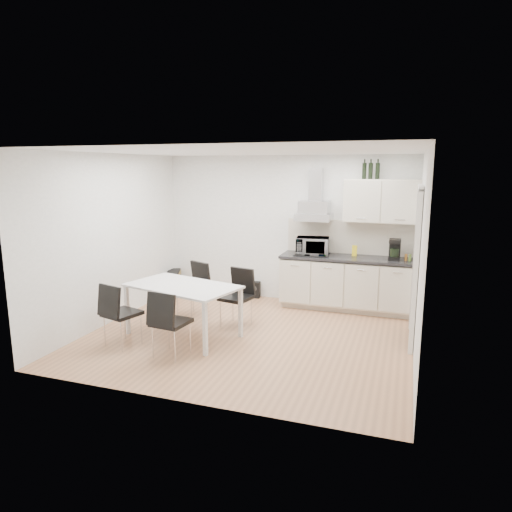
% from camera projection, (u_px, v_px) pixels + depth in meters
% --- Properties ---
extents(ground, '(4.50, 4.50, 0.00)m').
position_uv_depth(ground, '(249.00, 336.00, 6.58)').
color(ground, tan).
rests_on(ground, ground).
extents(wall_back, '(4.50, 0.10, 2.60)m').
position_uv_depth(wall_back, '(286.00, 229.00, 8.19)').
color(wall_back, white).
rests_on(wall_back, ground).
extents(wall_front, '(4.50, 0.10, 2.60)m').
position_uv_depth(wall_front, '(180.00, 280.00, 4.47)').
color(wall_front, white).
rests_on(wall_front, ground).
extents(wall_left, '(0.10, 4.00, 2.60)m').
position_uv_depth(wall_left, '(112.00, 239.00, 7.04)').
color(wall_left, white).
rests_on(wall_left, ground).
extents(wall_right, '(0.10, 4.00, 2.60)m').
position_uv_depth(wall_right, '(420.00, 257.00, 5.62)').
color(wall_right, white).
rests_on(wall_right, ground).
extents(ceiling, '(4.50, 4.50, 0.00)m').
position_uv_depth(ceiling, '(248.00, 151.00, 6.08)').
color(ceiling, white).
rests_on(ceiling, wall_back).
extents(doorway, '(0.08, 1.04, 2.10)m').
position_uv_depth(doorway, '(415.00, 268.00, 6.19)').
color(doorway, white).
rests_on(doorway, ground).
extents(kitchenette, '(2.22, 0.64, 2.52)m').
position_uv_depth(kitchenette, '(350.00, 262.00, 7.66)').
color(kitchenette, beige).
rests_on(kitchenette, ground).
extents(dining_table, '(1.73, 1.25, 0.75)m').
position_uv_depth(dining_table, '(183.00, 290.00, 6.47)').
color(dining_table, white).
rests_on(dining_table, ground).
extents(chair_far_left, '(0.60, 0.63, 0.88)m').
position_uv_depth(chair_far_left, '(192.00, 290.00, 7.35)').
color(chair_far_left, black).
rests_on(chair_far_left, ground).
extents(chair_far_right, '(0.53, 0.58, 0.88)m').
position_uv_depth(chair_far_right, '(236.00, 298.00, 6.89)').
color(chair_far_right, black).
rests_on(chair_far_right, ground).
extents(chair_near_left, '(0.56, 0.60, 0.88)m').
position_uv_depth(chair_near_left, '(122.00, 314.00, 6.15)').
color(chair_near_left, black).
rests_on(chair_near_left, ground).
extents(chair_near_right, '(0.50, 0.55, 0.88)m').
position_uv_depth(chair_near_right, '(171.00, 323.00, 5.80)').
color(chair_near_right, black).
rests_on(chair_near_right, ground).
extents(guitar_amp, '(0.41, 0.57, 0.44)m').
position_uv_depth(guitar_amp, '(174.00, 282.00, 8.74)').
color(guitar_amp, black).
rests_on(guitar_amp, ground).
extents(floor_speaker, '(0.20, 0.18, 0.30)m').
position_uv_depth(floor_speaker, '(255.00, 290.00, 8.49)').
color(floor_speaker, black).
rests_on(floor_speaker, ground).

